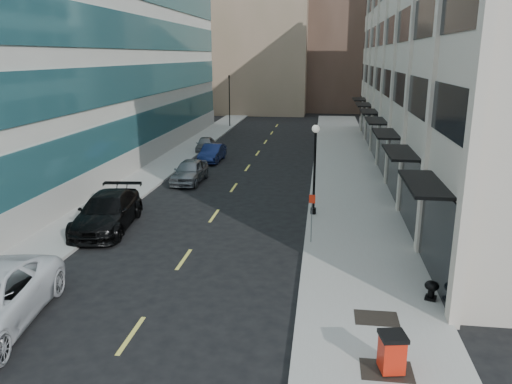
% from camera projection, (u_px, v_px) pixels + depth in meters
% --- Properties ---
extents(ground, '(160.00, 160.00, 0.00)m').
position_uv_depth(ground, '(104.00, 375.00, 13.52)').
color(ground, black).
rests_on(ground, ground).
extents(sidewalk_right, '(5.00, 80.00, 0.15)m').
position_uv_depth(sidewalk_right, '(350.00, 191.00, 31.65)').
color(sidewalk_right, '#9A978C').
rests_on(sidewalk_right, ground).
extents(sidewalk_left, '(3.00, 80.00, 0.15)m').
position_uv_depth(sidewalk_left, '(138.00, 183.00, 33.45)').
color(sidewalk_left, '#9A978C').
rests_on(sidewalk_left, ground).
extents(building_right, '(15.30, 46.50, 18.25)m').
position_uv_depth(building_right, '(489.00, 46.00, 34.75)').
color(building_right, '#BEB2A1').
rests_on(building_right, ground).
extents(building_left, '(16.14, 46.00, 20.00)m').
position_uv_depth(building_left, '(46.00, 34.00, 38.73)').
color(building_left, '#BCB9AA').
rests_on(building_left, ground).
extents(skyline_tan_near, '(14.00, 18.00, 28.00)m').
position_uv_depth(skyline_tan_near, '(263.00, 17.00, 75.31)').
color(skyline_tan_near, '#92755F').
rests_on(skyline_tan_near, ground).
extents(skyline_tan_far, '(12.00, 14.00, 22.00)m').
position_uv_depth(skyline_tan_far, '(213.00, 40.00, 86.95)').
color(skyline_tan_far, '#92755F').
rests_on(skyline_tan_far, ground).
extents(skyline_stone, '(10.00, 14.00, 20.00)m').
position_uv_depth(skyline_stone, '(413.00, 43.00, 71.62)').
color(skyline_stone, '#BEB2A1').
rests_on(skyline_stone, ground).
extents(grate_mid, '(1.40, 1.00, 0.01)m').
position_uv_depth(grate_mid, '(387.00, 370.00, 13.46)').
color(grate_mid, black).
rests_on(grate_mid, sidewalk_right).
extents(grate_far, '(1.40, 1.00, 0.01)m').
position_uv_depth(grate_far, '(376.00, 318.00, 16.13)').
color(grate_far, black).
rests_on(grate_far, sidewalk_right).
extents(road_centerline, '(0.15, 68.20, 0.01)m').
position_uv_depth(road_centerline, '(225.00, 200.00, 29.77)').
color(road_centerline, '#D8CC4C').
rests_on(road_centerline, ground).
extents(traffic_signal, '(0.66, 0.66, 6.98)m').
position_uv_depth(traffic_signal, '(229.00, 79.00, 58.58)').
color(traffic_signal, black).
rests_on(traffic_signal, ground).
extents(car_black_pickup, '(3.10, 6.26, 1.75)m').
position_uv_depth(car_black_pickup, '(107.00, 212.00, 24.71)').
color(car_black_pickup, black).
rests_on(car_black_pickup, ground).
extents(car_silver_sedan, '(1.89, 4.57, 1.55)m').
position_uv_depth(car_silver_sedan, '(190.00, 171.00, 33.80)').
color(car_silver_sedan, gray).
rests_on(car_silver_sedan, ground).
extents(car_blue_sedan, '(1.59, 4.25, 1.39)m').
position_uv_depth(car_blue_sedan, '(212.00, 153.00, 40.51)').
color(car_blue_sedan, '#141F4C').
rests_on(car_blue_sedan, ground).
extents(car_grey_sedan, '(1.92, 3.88, 1.27)m').
position_uv_depth(car_grey_sedan, '(205.00, 144.00, 44.86)').
color(car_grey_sedan, slate).
rests_on(car_grey_sedan, ground).
extents(trash_bin, '(0.80, 0.83, 1.11)m').
position_uv_depth(trash_bin, '(392.00, 351.00, 13.29)').
color(trash_bin, red).
rests_on(trash_bin, sidewalk_right).
extents(lamppost, '(0.41, 0.41, 4.89)m').
position_uv_depth(lamppost, '(315.00, 161.00, 26.02)').
color(lamppost, black).
rests_on(lamppost, sidewalk_right).
extents(sign_post, '(0.28, 0.08, 2.40)m').
position_uv_depth(sign_post, '(312.00, 210.00, 22.29)').
color(sign_post, slate).
rests_on(sign_post, sidewalk_right).
extents(urn_planter, '(0.49, 0.49, 0.69)m').
position_uv_depth(urn_planter, '(432.00, 288.00, 17.29)').
color(urn_planter, black).
rests_on(urn_planter, sidewalk_right).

